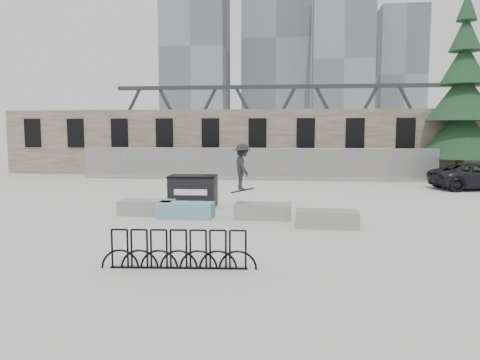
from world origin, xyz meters
name	(u,v)px	position (x,y,z in m)	size (l,w,h in m)	color
ground	(224,218)	(0.00, 0.00, 0.00)	(120.00, 120.00, 0.00)	beige
stone_wall	(259,142)	(0.00, 16.24, 2.26)	(36.00, 2.58, 4.50)	brown
chainlink_fence	(254,164)	(0.00, 12.50, 1.04)	(22.06, 0.06, 2.02)	gray
planter_far_left	(147,207)	(-2.96, 0.26, 0.30)	(2.00, 0.90, 0.55)	gray
planter_center_left	(186,210)	(-1.38, -0.15, 0.30)	(2.00, 0.90, 0.55)	teal
planter_center_right	(263,210)	(1.39, -0.01, 0.30)	(2.00, 0.90, 0.55)	gray
planter_offset	(327,218)	(3.55, -1.20, 0.30)	(2.00, 0.90, 0.55)	gray
dumpster	(193,191)	(-1.65, 2.32, 0.65)	(2.00, 1.26, 1.29)	black
bike_rack	(179,250)	(-0.11, -6.24, 0.44)	(3.58, 0.33, 0.90)	black
spruce_tree	(462,105)	(12.72, 14.11, 4.66)	(4.93, 4.93, 11.50)	#38281E
skyline_towers	(280,52)	(-1.01, 93.81, 20.79)	(58.00, 28.00, 48.00)	slate
truss_bridge	(346,123)	(10.00, 55.00, 4.13)	(70.00, 3.00, 9.80)	#2D3033
suv	(479,176)	(12.19, 9.47, 0.69)	(2.29, 4.97, 1.38)	black
skateboarder	(242,167)	(0.69, -0.31, 1.87)	(0.91, 1.17, 1.72)	black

